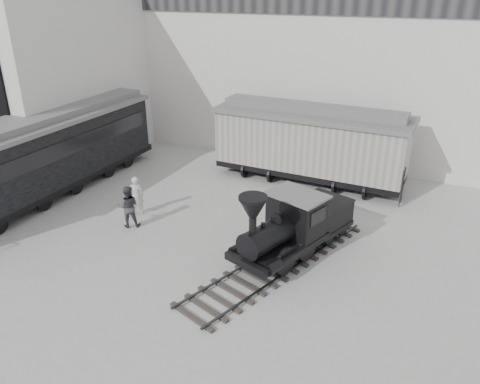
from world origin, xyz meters
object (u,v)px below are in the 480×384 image
at_px(locomotive, 290,230).
at_px(passenger_coach, 46,154).
at_px(visitor_b, 128,207).
at_px(boxcar, 310,142).
at_px(visitor_a, 136,196).

height_order(locomotive, passenger_coach, passenger_coach).
xyz_separation_m(locomotive, visitor_b, (-6.99, -0.38, -0.24)).
bearing_deg(boxcar, visitor_a, -128.50).
distance_m(boxcar, visitor_b, 9.76).
distance_m(locomotive, visitor_a, 7.38).
bearing_deg(passenger_coach, visitor_a, -0.10).
height_order(passenger_coach, visitor_b, passenger_coach).
height_order(locomotive, visitor_a, locomotive).
relative_size(locomotive, visitor_a, 4.99).
relative_size(passenger_coach, visitor_a, 7.76).
bearing_deg(locomotive, visitor_a, -165.56).
relative_size(visitor_a, visitor_b, 0.98).
relative_size(locomotive, boxcar, 0.91).
distance_m(boxcar, passenger_coach, 12.92).
relative_size(boxcar, visitor_b, 5.40).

